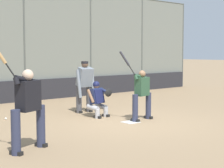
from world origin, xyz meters
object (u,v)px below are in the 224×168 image
(umpire_home, at_px, (85,85))
(baseball_loose, at_px, (6,119))
(batter_at_plate, at_px, (142,93))
(fielding_glove_on_dirt, at_px, (37,106))
(batter_on_deck, at_px, (28,107))
(catcher_behind_plate, at_px, (98,99))

(umpire_home, distance_m, baseball_loose, 2.83)
(umpire_home, xyz_separation_m, baseball_loose, (2.64, -0.45, -0.90))
(batter_at_plate, relative_size, fielding_glove_on_dirt, 6.94)
(batter_on_deck, height_order, baseball_loose, batter_on_deck)
(catcher_behind_plate, relative_size, baseball_loose, 15.28)
(batter_on_deck, bearing_deg, batter_at_plate, 172.37)
(baseball_loose, bearing_deg, catcher_behind_plate, 149.66)
(catcher_behind_plate, bearing_deg, batter_at_plate, 107.48)
(catcher_behind_plate, xyz_separation_m, baseball_loose, (2.44, -1.43, -0.55))
(batter_at_plate, relative_size, baseball_loose, 28.07)
(fielding_glove_on_dirt, bearing_deg, baseball_loose, 39.54)
(baseball_loose, bearing_deg, batter_at_plate, 138.32)
(umpire_home, bearing_deg, catcher_behind_plate, 80.88)
(batter_at_plate, distance_m, batter_on_deck, 4.36)
(fielding_glove_on_dirt, distance_m, baseball_loose, 2.63)
(batter_on_deck, bearing_deg, baseball_loose, -128.11)
(fielding_glove_on_dirt, bearing_deg, umpire_home, 106.07)
(batter_on_deck, distance_m, baseball_loose, 3.95)
(umpire_home, xyz_separation_m, batter_on_deck, (3.84, 3.21, -0.02))
(batter_at_plate, relative_size, umpire_home, 1.19)
(catcher_behind_plate, bearing_deg, batter_on_deck, 23.27)
(catcher_behind_plate, height_order, umpire_home, umpire_home)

